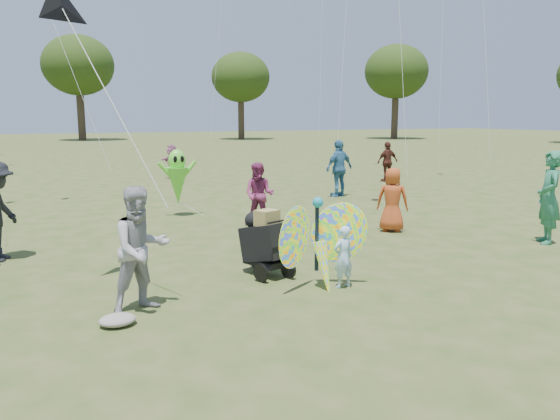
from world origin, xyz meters
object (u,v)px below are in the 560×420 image
at_px(crowd_a, 392,200).
at_px(crowd_f, 549,198).
at_px(crowd_h, 388,162).
at_px(child_girl, 343,257).
at_px(crowd_j, 172,162).
at_px(jogging_stroller, 265,238).
at_px(alien_kite, 178,179).
at_px(crowd_c, 339,168).
at_px(adult_man, 141,249).
at_px(butterfly_kite, 320,245).
at_px(crowd_e, 259,195).

height_order(crowd_a, crowd_f, crowd_f).
bearing_deg(crowd_h, crowd_a, 54.37).
bearing_deg(child_girl, crowd_h, -135.74).
bearing_deg(crowd_f, crowd_j, -130.05).
relative_size(child_girl, crowd_h, 0.61).
relative_size(child_girl, crowd_j, 0.67).
relative_size(crowd_h, jogging_stroller, 1.39).
distance_m(crowd_j, alien_kite, 8.66).
bearing_deg(alien_kite, crowd_c, 12.49).
bearing_deg(crowd_a, adult_man, 63.62).
bearing_deg(crowd_j, crowd_f, 8.21).
bearing_deg(crowd_h, butterfly_kite, 49.65).
bearing_deg(crowd_c, crowd_j, -76.14).
relative_size(jogging_stroller, alien_kite, 0.65).
xyz_separation_m(crowd_a, butterfly_kite, (-3.52, -2.94, -0.05)).
height_order(crowd_h, alien_kite, alien_kite).
relative_size(crowd_e, butterfly_kite, 0.87).
relative_size(crowd_c, jogging_stroller, 1.62).
height_order(child_girl, crowd_f, crowd_f).
bearing_deg(crowd_a, alien_kite, -5.59).
relative_size(crowd_e, alien_kite, 0.87).
relative_size(child_girl, butterfly_kite, 0.55).
bearing_deg(alien_kite, jogging_stroller, -90.79).
xyz_separation_m(child_girl, adult_man, (-2.95, 0.31, 0.36)).
relative_size(crowd_a, alien_kite, 0.83).
bearing_deg(crowd_c, adult_man, 31.96).
xyz_separation_m(child_girl, crowd_f, (5.32, 0.73, 0.47)).
bearing_deg(adult_man, jogging_stroller, 6.88).
height_order(crowd_h, butterfly_kite, crowd_h).
bearing_deg(jogging_stroller, crowd_f, -23.72).
xyz_separation_m(crowd_f, jogging_stroller, (-6.11, 0.43, -0.33)).
relative_size(adult_man, crowd_c, 0.92).
height_order(crowd_a, alien_kite, alien_kite).
bearing_deg(crowd_h, child_girl, 51.04).
bearing_deg(butterfly_kite, crowd_h, 49.68).
bearing_deg(crowd_c, crowd_h, -158.59).
relative_size(butterfly_kite, alien_kite, 1.00).
xyz_separation_m(crowd_a, alien_kite, (-3.88, 3.90, 0.24)).
bearing_deg(butterfly_kite, crowd_c, 56.94).
bearing_deg(crowd_c, crowd_e, 25.18).
bearing_deg(alien_kite, crowd_e, -56.16).
relative_size(child_girl, crowd_a, 0.66).
distance_m(child_girl, butterfly_kite, 0.42).
xyz_separation_m(crowd_c, alien_kite, (-5.62, -1.24, 0.06)).
bearing_deg(crowd_a, crowd_e, 3.40).
distance_m(crowd_c, crowd_f, 7.47).
bearing_deg(child_girl, crowd_e, -104.89).
distance_m(child_girl, crowd_a, 4.40).
bearing_deg(crowd_c, butterfly_kite, 43.83).
bearing_deg(adult_man, crowd_f, -11.84).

